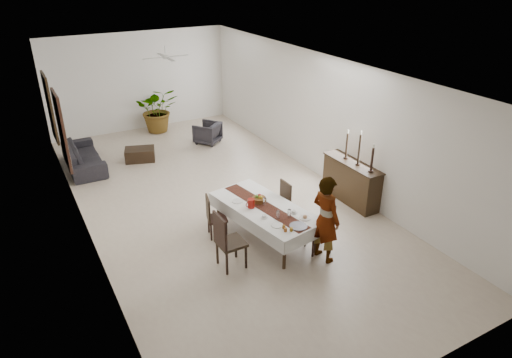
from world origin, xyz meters
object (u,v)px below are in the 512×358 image
Objects in this scene: red_pitcher at (251,203)px; sofa at (83,156)px; woman at (326,219)px; sideboard_body at (351,182)px; dining_table_top at (265,208)px.

red_pitcher is 0.08× the size of sofa.
woman reaches higher than sideboard_body.
red_pitcher is 5.92m from sofa.
dining_table_top is 6.11m from sofa.
sideboard_body is at bearing -1.67° from dining_table_top.
dining_table_top is at bearing -153.87° from sofa.
woman is at bearing -72.40° from dining_table_top.
sideboard_body reaches higher than dining_table_top.
sideboard_body reaches higher than red_pitcher.
red_pitcher is 1.58m from woman.
sofa is at bearing 135.34° from sideboard_body.
woman is (0.88, -1.31, 0.06)m from red_pitcher.
sideboard_body is (2.84, 0.27, -0.33)m from red_pitcher.
dining_table_top is 1.37m from woman.
sofa is at bearing 113.58° from red_pitcher.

